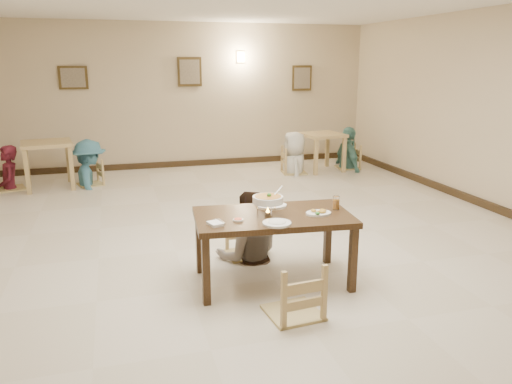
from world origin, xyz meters
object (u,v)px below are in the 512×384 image
object	(u,v)px
bg_diner_a	(5,146)
bg_diner_b	(87,140)
curry_warmer	(268,200)
bg_chair_lr	(89,161)
chair_far	(245,220)
main_diner	(248,191)
drink_glass	(336,203)
bg_chair_rr	(348,146)
main_table	(273,222)
bg_chair_ll	(7,161)
bg_diner_d	(349,127)
bg_table_left	(47,150)
bg_chair_rl	(294,149)
bg_diner_c	(295,132)
bg_table_right	(322,140)
chair_near	(294,263)

from	to	relation	value
bg_diner_a	bg_diner_b	xyz separation A→B (m)	(1.37, -0.04, 0.05)
curry_warmer	bg_chair_lr	world-z (taller)	curry_warmer
chair_far	main_diner	distance (m)	0.37
drink_glass	bg_chair_lr	xyz separation A→B (m)	(-2.63, 4.92, -0.34)
main_diner	bg_chair_rr	distance (m)	5.41
main_table	bg_chair_ll	xyz separation A→B (m)	(-3.32, 4.95, -0.14)
main_table	bg_diner_d	size ratio (longest dim) A/B	0.92
drink_glass	bg_table_left	bearing A→B (deg)	124.14
bg_chair_rl	main_table	bearing A→B (deg)	165.23
bg_chair_ll	bg_diner_d	distance (m)	6.61
chair_far	bg_diner_c	world-z (taller)	bg_diner_c
main_table	bg_diner_b	distance (m)	5.28
drink_glass	bg_table_left	size ratio (longest dim) A/B	0.15
bg_diner_c	drink_glass	bearing A→B (deg)	-4.94
main_table	main_diner	world-z (taller)	main_diner
bg_table_left	bg_table_right	world-z (taller)	bg_table_left
bg_chair_lr	bg_diner_b	distance (m)	0.39
main_table	bg_chair_rl	world-z (taller)	bg_chair_rl
bg_chair_lr	bg_diner_b	world-z (taller)	bg_diner_b
main_diner	bg_diner_b	xyz separation A→B (m)	(-1.89, 4.20, 0.05)
bg_chair_rl	bg_diner_c	bearing A→B (deg)	7.87
bg_diner_c	bg_table_left	bearing A→B (deg)	-80.28
drink_glass	bg_chair_ll	distance (m)	6.38
bg_diner_d	chair_far	bearing A→B (deg)	142.78
bg_table_right	bg_diner_d	world-z (taller)	bg_diner_d
main_diner	bg_table_left	size ratio (longest dim) A/B	1.67
bg_chair_ll	bg_diner_b	size ratio (longest dim) A/B	0.60
main_table	bg_chair_rr	world-z (taller)	bg_chair_rr
bg_chair_lr	bg_chair_rr	xyz separation A→B (m)	(5.23, 0.05, 0.03)
chair_near	bg_chair_rr	xyz separation A→B (m)	(3.31, 5.67, -0.01)
bg_diner_c	bg_diner_a	bearing A→B (deg)	-80.90
bg_table_right	bg_chair_rl	world-z (taller)	bg_chair_rl
bg_chair_ll	bg_chair_lr	distance (m)	1.37
chair_far	chair_near	distance (m)	1.49
chair_far	drink_glass	world-z (taller)	chair_far
bg_chair_lr	bg_diner_c	bearing A→B (deg)	71.85
main_table	bg_table_left	size ratio (longest dim) A/B	1.71
main_diner	bg_diner_a	size ratio (longest dim) A/B	1.01
main_table	bg_diner_d	xyz separation A→B (m)	(3.27, 4.96, 0.24)
bg_chair_rl	bg_diner_d	bearing A→B (deg)	-75.97
bg_chair_lr	bg_diner_d	xyz separation A→B (m)	(5.23, 0.05, 0.43)
chair_near	chair_far	bearing A→B (deg)	-93.44
drink_glass	bg_diner_d	distance (m)	5.61
bg_chair_ll	bg_diner_b	bearing A→B (deg)	-109.39
chair_near	bg_diner_b	size ratio (longest dim) A/B	0.59
drink_glass	bg_diner_c	bearing A→B (deg)	74.60
bg_chair_ll	bg_diner_d	xyz separation A→B (m)	(6.60, 0.01, 0.38)
bg_table_right	bg_chair_rr	bearing A→B (deg)	5.91
main_table	bg_table_left	xyz separation A→B (m)	(-2.64, 4.88, 0.05)
drink_glass	bg_diner_b	xyz separation A→B (m)	(-2.63, 4.92, 0.05)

